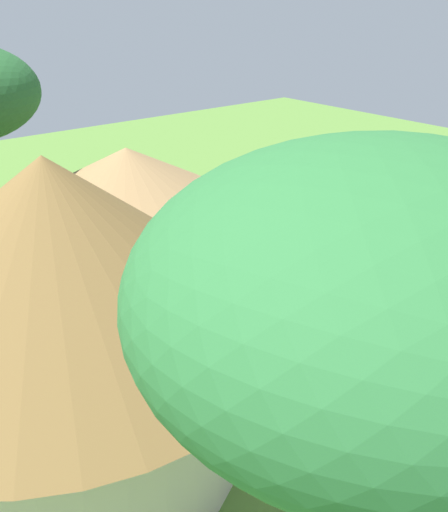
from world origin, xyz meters
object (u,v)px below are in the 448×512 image
Objects in this scene: zebra_by_umbrella at (297,213)px; patio_dining_table at (133,262)px; striped_lounge_chair at (310,348)px; shade_umbrella at (127,169)px; guest_beside_umbrella at (130,285)px; patio_chair_west_end at (144,291)px; thatched_hut at (59,301)px; patio_chair_near_hut at (174,252)px; zebra_nearest_camera at (390,247)px; acacia_tree_far_lawn at (383,306)px; guest_behind_table at (127,221)px; patio_chair_east_end at (84,262)px.

patio_dining_table is at bearing 42.79° from zebra_by_umbrella.
striped_lounge_chair is (-4.35, -0.89, -0.40)m from patio_dining_table.
shade_umbrella is 2.20× the size of guest_beside_umbrella.
zebra_by_umbrella reaches higher than patio_chair_west_end.
patio_chair_near_hut is (4.00, -4.53, -1.90)m from thatched_hut.
thatched_hut reaches higher than shade_umbrella.
shade_umbrella is at bearing 42.79° from zebra_by_umbrella.
patio_chair_west_end is at bearing 114.00° from zebra_nearest_camera.
acacia_tree_far_lawn is (-8.27, 8.08, 3.68)m from zebra_by_umbrella.
zebra_by_umbrella is (-0.85, -3.07, 0.46)m from patio_chair_near_hut.
guest_behind_table is (1.27, 0.44, 0.48)m from patio_chair_near_hut.
guest_beside_umbrella is (-1.44, 0.93, 0.31)m from patio_dining_table.
acacia_tree_far_lawn reaches higher than patio_chair_west_end.
patio_chair_near_hut is 1.00× the size of patio_chair_west_end.
thatched_hut is 8.36m from zebra_by_umbrella.
patio_chair_east_end is at bearing 59.49° from patio_chair_near_hut.
guest_beside_umbrella is 8.90m from acacia_tree_far_lawn.
guest_beside_umbrella reaches higher than patio_dining_table.
striped_lounge_chair is at bearing -168.46° from shade_umbrella.
patio_chair_near_hut is 11.20m from acacia_tree_far_lawn.
shade_umbrella reaches higher than patio_chair_near_hut.
patio_chair_west_end reaches higher than striped_lounge_chair.
zebra_nearest_camera is 0.32× the size of acacia_tree_far_lawn.
striped_lounge_chair is at bearing 99.76° from zebra_by_umbrella.
patio_chair_east_end reaches higher than striped_lounge_chair.
thatched_hut is at bearing 143.70° from zebra_nearest_camera.
zebra_by_umbrella is (3.65, -3.34, 0.72)m from striped_lounge_chair.
guest_beside_umbrella is at bearing -82.74° from guest_behind_table.
zebra_by_umbrella is (0.38, -4.66, 0.46)m from patio_chair_west_end.
shade_umbrella is at bearing 169.58° from striped_lounge_chair.
guest_beside_umbrella is 0.29× the size of acacia_tree_far_lawn.
patio_chair_west_end is at bearing -23.41° from acacia_tree_far_lawn.
shade_umbrella is 2.40× the size of patio_dining_table.
acacia_tree_far_lawn is at bearing 36.25° from patio_chair_east_end.
thatched_hut reaches higher than guest_behind_table.
zebra_by_umbrella is (-1.65, -4.92, 0.46)m from patio_chair_east_end.
zebra_by_umbrella is at bearing -44.32° from acacia_tree_far_lawn.
patio_dining_table is at bearing -23.18° from acacia_tree_far_lawn.
striped_lounge_chair is at bearing -133.66° from guest_beside_umbrella.
striped_lounge_chair is at bearing -51.01° from guest_behind_table.
guest_beside_umbrella is (-1.58, 2.09, 0.44)m from patio_chair_near_hut.
patio_chair_west_end is 0.95× the size of striped_lounge_chair.
thatched_hut is 6.83m from guest_behind_table.
acacia_tree_far_lawn reaches higher than zebra_nearest_camera.
guest_behind_table is 5.82m from striped_lounge_chair.
patio_chair_east_end is 0.57× the size of guest_beside_umbrella.
guest_beside_umbrella is (-0.35, 0.50, 0.44)m from patio_chair_west_end.
patio_dining_table is 10.56m from acacia_tree_far_lawn.
striped_lounge_chair is (-5.77, -0.17, -0.74)m from guest_behind_table.
shade_umbrella is (3.86, -3.37, 0.27)m from thatched_hut.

